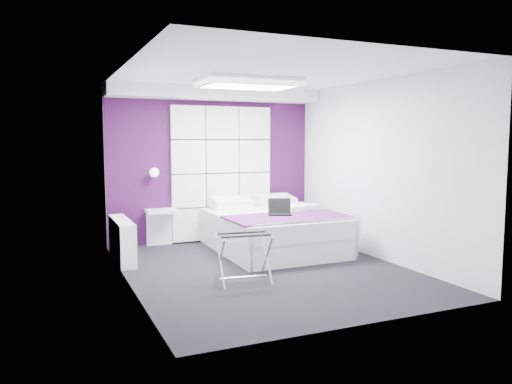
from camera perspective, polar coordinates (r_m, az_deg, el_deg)
floor at (r=6.79m, az=1.12°, el=-8.86°), size 4.40×4.40×0.00m
ceiling at (r=6.62m, az=1.17°, el=13.44°), size 4.40×4.40×0.00m
wall_back at (r=8.63m, az=-4.96°, el=3.02°), size 3.60×0.00×3.60m
wall_left at (r=6.06m, az=-14.53°, el=1.63°), size 0.00×4.40×4.40m
wall_right at (r=7.51m, az=13.74°, el=2.44°), size 0.00×4.40×4.40m
accent_wall at (r=8.62m, az=-4.94°, el=3.02°), size 3.58×0.02×2.58m
soffit at (r=8.41m, az=-4.48°, el=11.13°), size 3.58×0.50×0.20m
headboard at (r=8.63m, az=-3.88°, el=2.16°), size 1.80×0.08×2.30m
skylight at (r=7.16m, az=-0.88°, el=12.47°), size 1.36×0.86×0.12m
wall_lamp at (r=8.22m, az=-11.60°, el=2.22°), size 0.15×0.15×0.15m
radiator at (r=7.48m, az=-15.06°, el=-5.33°), size 0.22×1.20×0.60m
bed at (r=7.90m, az=1.91°, el=-4.35°), size 1.81×2.19×0.76m
nightstand at (r=8.27m, az=-10.81°, el=-2.14°), size 0.48×0.37×0.05m
luggage_rack at (r=6.14m, az=-1.40°, el=-7.57°), size 0.61×0.45×0.60m
laptop at (r=7.52m, az=2.57°, el=-2.15°), size 0.34×0.24×0.25m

